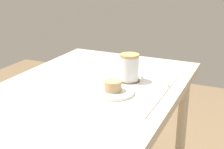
{
  "coord_description": "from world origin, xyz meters",
  "views": [
    {
      "loc": [
        -1.01,
        -0.57,
        1.2
      ],
      "look_at": [
        0.04,
        -0.08,
        0.79
      ],
      "focal_mm": 50.0,
      "sensor_mm": 36.0,
      "label": 1
    }
  ],
  "objects_px": {
    "dining_table": "(89,109)",
    "pastry": "(113,86)",
    "coffee_mug": "(130,67)",
    "pastry_plate": "(113,92)"
  },
  "relations": [
    {
      "from": "dining_table",
      "to": "coffee_mug",
      "type": "relative_size",
      "value": 9.09
    },
    {
      "from": "dining_table",
      "to": "pastry",
      "type": "height_order",
      "value": "pastry"
    },
    {
      "from": "coffee_mug",
      "to": "dining_table",
      "type": "bearing_deg",
      "value": 133.29
    },
    {
      "from": "dining_table",
      "to": "coffee_mug",
      "type": "height_order",
      "value": "coffee_mug"
    },
    {
      "from": "dining_table",
      "to": "pastry_plate",
      "type": "height_order",
      "value": "pastry_plate"
    },
    {
      "from": "pastry",
      "to": "pastry_plate",
      "type": "bearing_deg",
      "value": 0.0
    },
    {
      "from": "dining_table",
      "to": "pastry_plate",
      "type": "distance_m",
      "value": 0.17
    },
    {
      "from": "pastry_plate",
      "to": "pastry",
      "type": "height_order",
      "value": "pastry"
    },
    {
      "from": "dining_table",
      "to": "pastry_plate",
      "type": "bearing_deg",
      "value": -105.3
    },
    {
      "from": "pastry_plate",
      "to": "pastry",
      "type": "relative_size",
      "value": 2.42
    }
  ]
}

